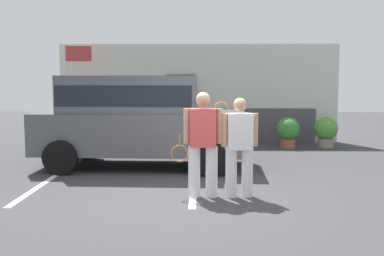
{
  "coord_description": "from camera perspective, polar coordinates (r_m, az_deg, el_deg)",
  "views": [
    {
      "loc": [
        0.15,
        -7.73,
        2.01
      ],
      "look_at": [
        -0.06,
        1.2,
        1.05
      ],
      "focal_mm": 44.13,
      "sensor_mm": 36.0,
      "label": 1
    }
  ],
  "objects": [
    {
      "name": "potted_plant_by_porch",
      "position": [
        13.77,
        11.52,
        -0.35
      ],
      "size": [
        0.67,
        0.67,
        0.88
      ],
      "color": "#9E5638",
      "rests_on": "ground_plane"
    },
    {
      "name": "parking_stripe_0",
      "position": [
        9.93,
        -16.58,
        -5.79
      ],
      "size": [
        0.12,
        4.4,
        0.01
      ],
      "primitive_type": "cube",
      "color": "silver",
      "rests_on": "ground_plane"
    },
    {
      "name": "parking_stripe_1",
      "position": [
        9.45,
        0.33,
        -6.13
      ],
      "size": [
        0.12,
        4.4,
        0.01
      ],
      "primitive_type": "cube",
      "color": "silver",
      "rests_on": "ground_plane"
    },
    {
      "name": "tennis_player_woman",
      "position": [
        7.93,
        5.73,
        -2.12
      ],
      "size": [
        0.76,
        0.31,
        1.67
      ],
      "rotation": [
        0.0,
        0.0,
        3.26
      ],
      "color": "white",
      "rests_on": "ground_plane"
    },
    {
      "name": "parked_suv",
      "position": [
        10.63,
        -6.66,
        1.42
      ],
      "size": [
        4.66,
        2.28,
        2.05
      ],
      "rotation": [
        0.0,
        0.0,
        -0.03
      ],
      "color": "#4C4F54",
      "rests_on": "ground_plane"
    },
    {
      "name": "house_frontage",
      "position": [
        14.71,
        0.76,
        3.84
      ],
      "size": [
        8.58,
        0.4,
        3.03
      ],
      "color": "silver",
      "rests_on": "ground_plane"
    },
    {
      "name": "flag_pole",
      "position": [
        14.56,
        -14.28,
        6.19
      ],
      "size": [
        0.8,
        0.12,
        2.99
      ],
      "color": "silver",
      "rests_on": "ground_plane"
    },
    {
      "name": "potted_plant_secondary",
      "position": [
        14.07,
        15.87,
        -0.3
      ],
      "size": [
        0.67,
        0.67,
        0.89
      ],
      "color": "gray",
      "rests_on": "ground_plane"
    },
    {
      "name": "tennis_player_man",
      "position": [
        7.89,
        1.3,
        -1.85
      ],
      "size": [
        0.91,
        0.28,
        1.77
      ],
      "rotation": [
        0.0,
        0.0,
        3.13
      ],
      "color": "white",
      "rests_on": "ground_plane"
    },
    {
      "name": "ground_plane",
      "position": [
        7.99,
        0.26,
        -8.43
      ],
      "size": [
        40.0,
        40.0,
        0.0
      ],
      "primitive_type": "plane",
      "color": "#38383A"
    }
  ]
}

